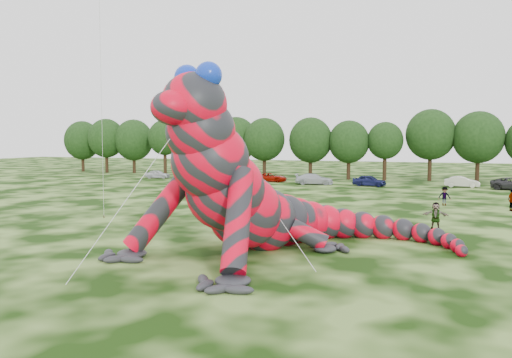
{
  "coord_description": "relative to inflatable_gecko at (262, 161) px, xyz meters",
  "views": [
    {
      "loc": [
        7.48,
        -18.75,
        6.15
      ],
      "look_at": [
        -1.36,
        6.46,
        4.0
      ],
      "focal_mm": 35.0,
      "sensor_mm": 36.0,
      "label": 1
    }
  ],
  "objects": [
    {
      "name": "ground",
      "position": [
        1.34,
        -7.46,
        -4.9
      ],
      "size": [
        240.0,
        240.0,
        0.0
      ],
      "primitive_type": "plane",
      "color": "#16330A",
      "rests_on": "ground"
    },
    {
      "name": "inflatable_gecko",
      "position": [
        0.0,
        0.0,
        0.0
      ],
      "size": [
        22.81,
        24.47,
        9.8
      ],
      "primitive_type": null,
      "rotation": [
        0.0,
        0.0,
        -0.4
      ],
      "color": "red",
      "rests_on": "ground"
    },
    {
      "name": "tree_0",
      "position": [
        -53.22,
        51.78,
        -0.15
      ],
      "size": [
        6.91,
        6.22,
        9.51
      ],
      "primitive_type": null,
      "color": "black",
      "rests_on": "ground"
    },
    {
      "name": "tree_1",
      "position": [
        -47.02,
        50.6,
        0.0
      ],
      "size": [
        6.74,
        6.07,
        9.81
      ],
      "primitive_type": null,
      "color": "black",
      "rests_on": "ground"
    },
    {
      "name": "tree_2",
      "position": [
        -41.68,
        51.31,
        -0.08
      ],
      "size": [
        7.04,
        6.34,
        9.64
      ],
      "primitive_type": null,
      "color": "black",
      "rests_on": "ground"
    },
    {
      "name": "tree_3",
      "position": [
        -34.38,
        49.61,
        -0.18
      ],
      "size": [
        5.81,
        5.23,
        9.44
      ],
      "primitive_type": null,
      "color": "black",
      "rests_on": "ground"
    },
    {
      "name": "tree_4",
      "position": [
        -28.3,
        51.26,
        -0.37
      ],
      "size": [
        6.22,
        5.6,
        9.06
      ],
      "primitive_type": null,
      "color": "black",
      "rests_on": "ground"
    },
    {
      "name": "tree_5",
      "position": [
        -21.79,
        50.98,
        -0.0
      ],
      "size": [
        7.16,
        6.44,
        9.8
      ],
      "primitive_type": null,
      "color": "black",
      "rests_on": "ground"
    },
    {
      "name": "tree_6",
      "position": [
        -16.22,
        49.23,
        -0.15
      ],
      "size": [
        6.52,
        5.86,
        9.49
      ],
      "primitive_type": null,
      "color": "black",
      "rests_on": "ground"
    },
    {
      "name": "tree_7",
      "position": [
        -8.74,
        49.35,
        -0.16
      ],
      "size": [
        6.68,
        6.01,
        9.48
      ],
      "primitive_type": null,
      "color": "black",
      "rests_on": "ground"
    },
    {
      "name": "tree_8",
      "position": [
        -2.88,
        49.53,
        -0.43
      ],
      "size": [
        6.14,
        5.53,
        8.94
      ],
      "primitive_type": null,
      "color": "black",
      "rests_on": "ground"
    },
    {
      "name": "tree_9",
      "position": [
        2.4,
        49.89,
        -0.56
      ],
      "size": [
        5.27,
        4.74,
        8.68
      ],
      "primitive_type": null,
      "color": "black",
      "rests_on": "ground"
    },
    {
      "name": "tree_10",
      "position": [
        8.73,
        51.12,
        0.35
      ],
      "size": [
        7.09,
        6.38,
        10.5
      ],
      "primitive_type": null,
      "color": "black",
      "rests_on": "ground"
    },
    {
      "name": "tree_11",
      "position": [
        15.12,
        50.74,
        0.13
      ],
      "size": [
        7.01,
        6.31,
        10.07
      ],
      "primitive_type": null,
      "color": "black",
      "rests_on": "ground"
    },
    {
      "name": "car_0",
      "position": [
        -31.35,
        41.9,
        -4.25
      ],
      "size": [
        4.03,
        2.1,
        1.31
      ],
      "primitive_type": "imported",
      "rotation": [
        0.0,
        0.0,
        1.72
      ],
      "color": "silver",
      "rests_on": "ground"
    },
    {
      "name": "car_1",
      "position": [
        -23.54,
        41.25,
        -4.16
      ],
      "size": [
        4.69,
        2.26,
        1.48
      ],
      "primitive_type": "imported",
      "rotation": [
        0.0,
        0.0,
        1.73
      ],
      "color": "black",
      "rests_on": "ground"
    },
    {
      "name": "car_2",
      "position": [
        -12.7,
        41.82,
        -4.27
      ],
      "size": [
        4.7,
        2.4,
        1.27
      ],
      "primitive_type": "imported",
      "rotation": [
        0.0,
        0.0,
        1.5
      ],
      "color": "#950D02",
      "rests_on": "ground"
    },
    {
      "name": "car_3",
      "position": [
        -5.96,
        39.67,
        -4.16
      ],
      "size": [
        5.34,
        2.78,
        1.48
      ],
      "primitive_type": "imported",
      "rotation": [
        0.0,
        0.0,
        1.72
      ],
      "color": "#B7BDC3",
      "rests_on": "ground"
    },
    {
      "name": "car_4",
      "position": [
        1.4,
        39.6,
        -4.17
      ],
      "size": [
        4.49,
        2.33,
        1.46
      ],
      "primitive_type": "imported",
      "rotation": [
        0.0,
        0.0,
        1.43
      ],
      "color": "#15194A",
      "rests_on": "ground"
    },
    {
      "name": "car_5",
      "position": [
        12.66,
        42.03,
        -4.21
      ],
      "size": [
        4.26,
        1.58,
        1.39
      ],
      "primitive_type": "imported",
      "rotation": [
        0.0,
        0.0,
        1.54
      ],
      "color": "beige",
      "rests_on": "ground"
    },
    {
      "name": "spectator_2",
      "position": [
        10.13,
        22.74,
        -4.02
      ],
      "size": [
        1.23,
        0.84,
        1.76
      ],
      "primitive_type": "imported",
      "rotation": [
        0.0,
        0.0,
        0.18
      ],
      "color": "gray",
      "rests_on": "ground"
    },
    {
      "name": "spectator_0",
      "position": [
        -5.82,
        15.41,
        -4.03
      ],
      "size": [
        0.76,
        0.67,
        1.75
      ],
      "primitive_type": "imported",
      "rotation": [
        0.0,
        0.0,
        3.63
      ],
      "color": "gray",
      "rests_on": "ground"
    },
    {
      "name": "spectator_5",
      "position": [
        9.25,
        9.79,
        -3.98
      ],
      "size": [
        1.72,
        0.6,
        1.84
      ],
      "primitive_type": "imported",
      "rotation": [
        0.0,
        0.0,
        6.25
      ],
      "color": "gray",
      "rests_on": "ground"
    },
    {
      "name": "spectator_3",
      "position": [
        15.47,
        20.75,
        -3.96
      ],
      "size": [
        0.84,
        1.2,
        1.89
      ],
      "primitive_type": "imported",
      "rotation": [
        0.0,
        0.0,
        1.95
      ],
      "color": "gray",
      "rests_on": "ground"
    }
  ]
}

